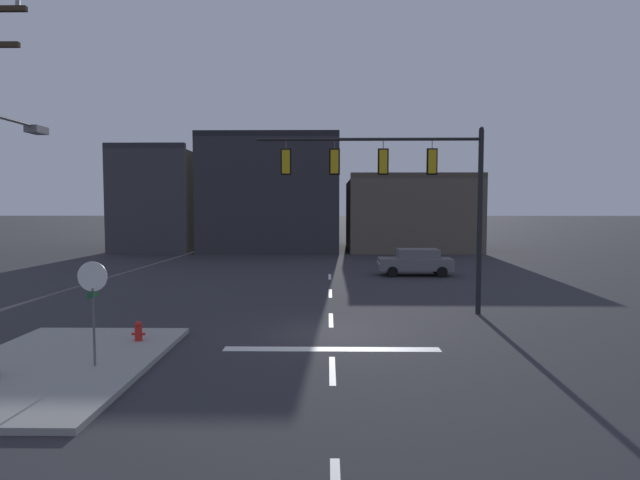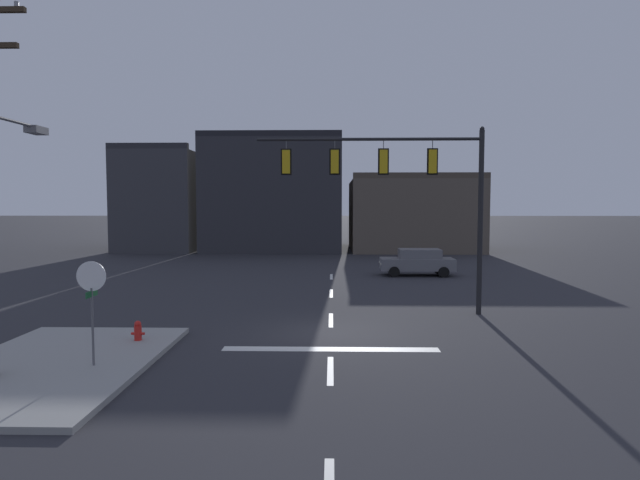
% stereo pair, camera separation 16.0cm
% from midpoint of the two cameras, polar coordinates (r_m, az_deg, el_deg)
% --- Properties ---
extents(ground_plane, '(400.00, 400.00, 0.00)m').
position_cam_midpoint_polar(ground_plane, '(17.97, 0.96, -9.93)').
color(ground_plane, '#2B2B30').
extents(sidewalk_near_corner, '(5.00, 8.00, 0.15)m').
position_cam_midpoint_polar(sidewalk_near_corner, '(15.83, -26.92, -11.95)').
color(sidewalk_near_corner, gray).
rests_on(sidewalk_near_corner, ground).
extents(stop_bar_paint, '(6.40, 0.50, 0.01)m').
position_cam_midpoint_polar(stop_bar_paint, '(16.03, 0.98, -11.60)').
color(stop_bar_paint, silver).
rests_on(stop_bar_paint, ground).
extents(lane_centreline, '(0.16, 26.40, 0.01)m').
position_cam_midpoint_polar(lane_centreline, '(19.92, 0.95, -8.56)').
color(lane_centreline, silver).
rests_on(lane_centreline, ground).
extents(signal_mast_near_side, '(8.74, 0.38, 7.26)m').
position_cam_midpoint_polar(signal_mast_near_side, '(20.94, 8.66, 6.43)').
color(signal_mast_near_side, black).
rests_on(signal_mast_near_side, ground).
extents(stop_sign, '(0.76, 0.64, 2.83)m').
position_cam_midpoint_polar(stop_sign, '(14.73, -23.43, -4.77)').
color(stop_sign, '#56565B').
rests_on(stop_sign, ground).
extents(car_lot_nearside, '(4.48, 1.98, 1.61)m').
position_cam_midpoint_polar(car_lot_nearside, '(32.76, 10.09, -2.26)').
color(car_lot_nearside, slate).
rests_on(car_lot_nearside, ground).
extents(fire_hydrant, '(0.40, 0.30, 0.75)m').
position_cam_midpoint_polar(fire_hydrant, '(17.29, -19.12, -9.56)').
color(fire_hydrant, red).
rests_on(fire_hydrant, ground).
extents(building_row, '(33.05, 13.66, 10.67)m').
position_cam_midpoint_polar(building_row, '(52.52, -4.27, 4.00)').
color(building_row, '#38383D').
rests_on(building_row, ground).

